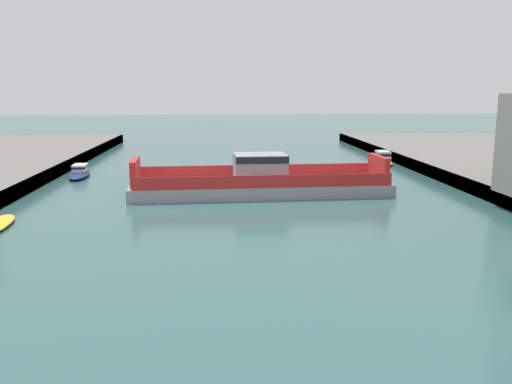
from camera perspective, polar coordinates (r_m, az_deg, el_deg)
name	(u,v)px	position (r m, az deg, el deg)	size (l,w,h in m)	color
chain_ferry	(260,182)	(48.59, 0.44, 1.07)	(23.28, 7.67, 3.61)	#939399
moored_boat_near_left	(382,159)	(70.26, 13.16, 3.41)	(2.38, 6.71, 1.68)	yellow
moored_boat_mid_left	(80,172)	(61.26, -18.11, 1.98)	(2.49, 6.89, 1.31)	navy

